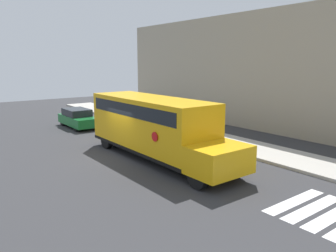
# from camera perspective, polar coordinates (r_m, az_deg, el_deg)

# --- Properties ---
(ground_plane) EXTENTS (60.00, 60.00, 0.00)m
(ground_plane) POSITION_cam_1_polar(r_m,az_deg,el_deg) (17.80, -7.81, -5.13)
(ground_plane) COLOR #333335
(sidewalk_strip) EXTENTS (44.00, 3.00, 0.15)m
(sidewalk_strip) POSITION_cam_1_polar(r_m,az_deg,el_deg) (21.60, 7.36, -2.03)
(sidewalk_strip) COLOR #B2ADA3
(sidewalk_strip) RESTS_ON ground
(building_backdrop) EXTENTS (32.00, 4.00, 8.53)m
(building_backdrop) POSITION_cam_1_polar(r_m,az_deg,el_deg) (26.04, 17.99, 9.06)
(building_backdrop) COLOR #9E937F
(building_backdrop) RESTS_ON ground
(school_bus) EXTENTS (10.02, 2.57, 3.14)m
(school_bus) POSITION_cam_1_polar(r_m,az_deg,el_deg) (16.86, -2.48, 0.31)
(school_bus) COLOR #EAA80F
(school_bus) RESTS_ON ground
(parked_car) EXTENTS (4.18, 1.72, 1.40)m
(parked_car) POSITION_cam_1_polar(r_m,az_deg,el_deg) (26.09, -15.41, 1.33)
(parked_car) COLOR #196B2D
(parked_car) RESTS_ON ground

